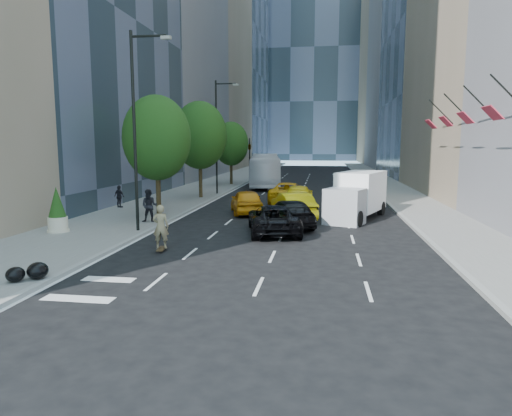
% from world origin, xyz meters
% --- Properties ---
extents(ground, '(160.00, 160.00, 0.00)m').
position_xyz_m(ground, '(0.00, 0.00, 0.00)').
color(ground, black).
rests_on(ground, ground).
extents(sidewalk_left, '(6.00, 120.00, 0.15)m').
position_xyz_m(sidewalk_left, '(-9.00, 30.00, 0.07)').
color(sidewalk_left, slate).
rests_on(sidewalk_left, ground).
extents(sidewalk_right, '(4.00, 120.00, 0.15)m').
position_xyz_m(sidewalk_right, '(10.00, 30.00, 0.07)').
color(sidewalk_right, slate).
rests_on(sidewalk_right, ground).
extents(tower_left_mid, '(20.00, 24.00, 45.00)m').
position_xyz_m(tower_left_mid, '(-22.00, 42.00, 22.50)').
color(tower_left_mid, slate).
rests_on(tower_left_mid, ground).
extents(tower_left_end, '(20.00, 28.00, 60.00)m').
position_xyz_m(tower_left_end, '(-22.00, 92.00, 30.00)').
color(tower_left_end, '#28353F').
rests_on(tower_left_end, ground).
extents(tower_right_far, '(20.00, 24.00, 50.00)m').
position_xyz_m(tower_right_far, '(22.00, 98.00, 25.00)').
color(tower_right_far, '#83765B').
rests_on(tower_right_far, ground).
extents(tower_distant, '(40.00, 20.00, 90.00)m').
position_xyz_m(tower_distant, '(0.00, 120.00, 45.00)').
color(tower_distant, '#28353F').
rests_on(tower_distant, ground).
extents(lamp_near, '(2.13, 0.22, 10.00)m').
position_xyz_m(lamp_near, '(-6.32, 4.00, 5.81)').
color(lamp_near, black).
rests_on(lamp_near, sidewalk_left).
extents(lamp_far, '(2.13, 0.22, 10.00)m').
position_xyz_m(lamp_far, '(-6.32, 22.00, 5.81)').
color(lamp_far, black).
rests_on(lamp_far, sidewalk_left).
extents(tree_near, '(4.20, 4.20, 7.46)m').
position_xyz_m(tree_near, '(-7.20, 9.00, 4.97)').
color(tree_near, black).
rests_on(tree_near, sidewalk_left).
extents(tree_mid, '(4.50, 4.50, 7.99)m').
position_xyz_m(tree_mid, '(-7.20, 19.00, 5.32)').
color(tree_mid, black).
rests_on(tree_mid, sidewalk_left).
extents(tree_far, '(3.90, 3.90, 6.92)m').
position_xyz_m(tree_far, '(-7.20, 32.00, 4.62)').
color(tree_far, black).
rests_on(tree_far, sidewalk_left).
extents(traffic_signal, '(2.48, 0.53, 5.20)m').
position_xyz_m(traffic_signal, '(-6.40, 40.00, 4.23)').
color(traffic_signal, black).
rests_on(traffic_signal, sidewalk_left).
extents(facade_flags, '(1.85, 13.30, 2.05)m').
position_xyz_m(facade_flags, '(10.64, 10.00, 6.18)').
color(facade_flags, black).
rests_on(facade_flags, ground).
extents(skateboarder, '(0.76, 0.56, 1.90)m').
position_xyz_m(skateboarder, '(-3.87, 0.27, 0.95)').
color(skateboarder, '#887855').
rests_on(skateboarder, ground).
extents(black_sedan_lincoln, '(3.46, 5.71, 1.48)m').
position_xyz_m(black_sedan_lincoln, '(0.50, 5.00, 0.74)').
color(black_sedan_lincoln, black).
rests_on(black_sedan_lincoln, ground).
extents(black_sedan_mercedes, '(3.55, 5.58, 1.51)m').
position_xyz_m(black_sedan_mercedes, '(1.20, 7.04, 0.75)').
color(black_sedan_mercedes, black).
rests_on(black_sedan_mercedes, ground).
extents(taxi_a, '(3.07, 5.08, 1.62)m').
position_xyz_m(taxi_a, '(-2.00, 11.50, 0.81)').
color(taxi_a, orange).
rests_on(taxi_a, ground).
extents(taxi_b, '(3.28, 5.30, 1.65)m').
position_xyz_m(taxi_b, '(1.20, 9.74, 0.82)').
color(taxi_b, '#D5BB0B').
rests_on(taxi_b, ground).
extents(taxi_c, '(2.67, 5.70, 1.58)m').
position_xyz_m(taxi_c, '(0.21, 18.00, 0.79)').
color(taxi_c, '#EEA70C').
rests_on(taxi_c, ground).
extents(taxi_d, '(2.18, 5.19, 1.49)m').
position_xyz_m(taxi_d, '(1.20, 16.17, 0.75)').
color(taxi_d, yellow).
rests_on(taxi_d, ground).
extents(city_bus, '(4.60, 13.09, 3.57)m').
position_xyz_m(city_bus, '(-3.28, 31.13, 1.78)').
color(city_bus, silver).
rests_on(city_bus, ground).
extents(box_truck, '(4.23, 6.39, 2.88)m').
position_xyz_m(box_truck, '(5.10, 10.33, 1.47)').
color(box_truck, white).
rests_on(box_truck, ground).
extents(pedestrian_a, '(0.99, 0.81, 1.89)m').
position_xyz_m(pedestrian_a, '(-6.80, 6.43, 1.10)').
color(pedestrian_a, black).
rests_on(pedestrian_a, sidewalk_left).
extents(pedestrian_b, '(1.00, 0.71, 1.57)m').
position_xyz_m(pedestrian_b, '(-11.20, 11.97, 0.94)').
color(pedestrian_b, black).
rests_on(pedestrian_b, sidewalk_left).
extents(planter_shrub, '(0.97, 0.97, 2.32)m').
position_xyz_m(planter_shrub, '(-10.37, 3.00, 1.26)').
color(planter_shrub, beige).
rests_on(planter_shrub, sidewalk_left).
extents(garbage_bags, '(1.14, 1.10, 0.56)m').
position_xyz_m(garbage_bags, '(-6.55, -4.90, 0.42)').
color(garbage_bags, black).
rests_on(garbage_bags, sidewalk_left).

